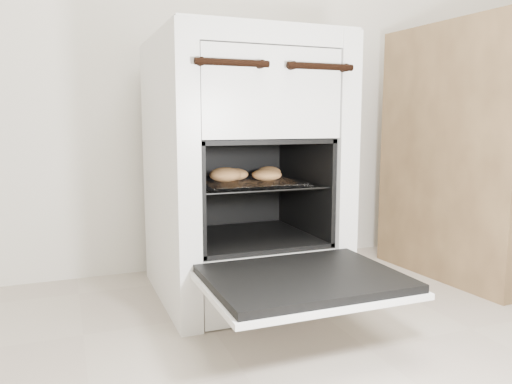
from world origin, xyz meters
TOP-DOWN VIEW (x-y plane):
  - stove at (-0.16, 1.20)m, footprint 0.54×0.60m
  - oven_door at (-0.16, 0.75)m, footprint 0.48×0.38m
  - oven_rack at (-0.16, 1.14)m, footprint 0.39×0.38m
  - foil_sheet at (-0.16, 1.12)m, footprint 0.30×0.27m
  - baked_rolls at (-0.16, 1.15)m, footprint 0.27×0.19m

SIDE VIEW (x-z plane):
  - oven_door at x=-0.16m, z-range 0.16..0.20m
  - oven_rack at x=-0.16m, z-range 0.37..0.38m
  - foil_sheet at x=-0.16m, z-range 0.38..0.38m
  - stove at x=-0.16m, z-range -0.01..0.81m
  - baked_rolls at x=-0.16m, z-range 0.38..0.43m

